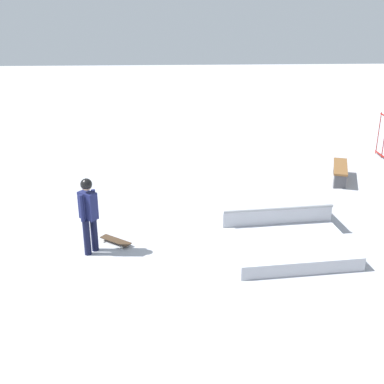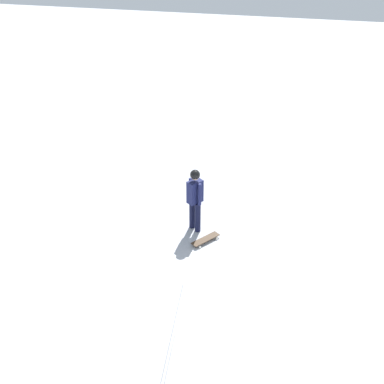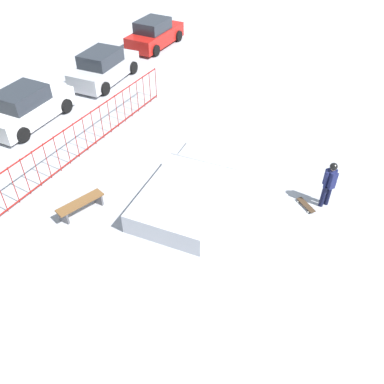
{
  "view_description": "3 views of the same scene",
  "coord_description": "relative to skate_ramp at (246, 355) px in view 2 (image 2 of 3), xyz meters",
  "views": [
    {
      "loc": [
        11.17,
        -1.71,
        5.26
      ],
      "look_at": [
        0.27,
        -1.19,
        0.9
      ],
      "focal_mm": 46.08,
      "sensor_mm": 36.0,
      "label": 1
    },
    {
      "loc": [
        -0.9,
        7.05,
        7.51
      ],
      "look_at": [
        1.6,
        -3.62,
        1.0
      ],
      "focal_mm": 47.28,
      "sensor_mm": 36.0,
      "label": 2
    },
    {
      "loc": [
        -9.6,
        -4.4,
        9.19
      ],
      "look_at": [
        -0.67,
        0.42,
        0.6
      ],
      "focal_mm": 37.95,
      "sensor_mm": 36.0,
      "label": 3
    }
  ],
  "objects": [
    {
      "name": "ground_plane",
      "position": [
        0.41,
        -0.65,
        -0.32
      ],
      "size": [
        60.0,
        60.0,
        0.0
      ],
      "primitive_type": "plane",
      "color": "#A8AAB2"
    },
    {
      "name": "skater",
      "position": [
        1.9,
        -4.11,
        0.69
      ],
      "size": [
        0.41,
        0.44,
        1.73
      ],
      "rotation": [
        0.0,
        0.0,
        0.92
      ],
      "color": "black",
      "rests_on": "ground"
    },
    {
      "name": "skate_ramp",
      "position": [
        0.0,
        0.0,
        0.0
      ],
      "size": [
        5.63,
        3.11,
        0.74
      ],
      "rotation": [
        0.0,
        0.0,
        0.1
      ],
      "color": "#B0B3BB",
      "rests_on": "ground"
    },
    {
      "name": "skateboard",
      "position": [
        1.51,
        -3.62,
        -0.24
      ],
      "size": [
        0.64,
        0.76,
        0.09
      ],
      "rotation": [
        0.0,
        0.0,
        0.93
      ],
      "color": "#3F2D1E",
      "rests_on": "ground"
    }
  ]
}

